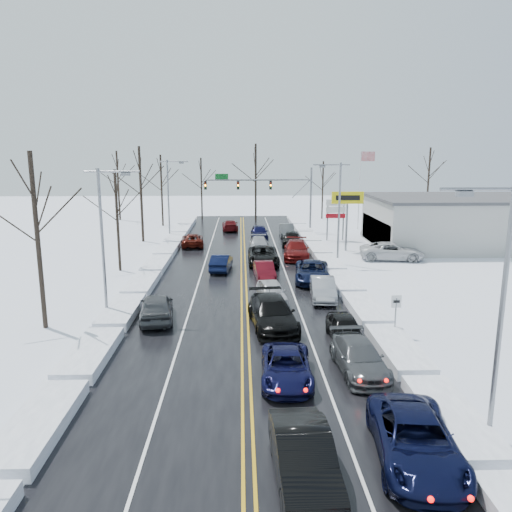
{
  "coord_description": "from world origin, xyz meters",
  "views": [
    {
      "loc": [
        -0.2,
        -33.64,
        9.99
      ],
      "look_at": [
        0.89,
        1.77,
        2.5
      ],
      "focal_mm": 35.0,
      "sensor_mm": 36.0,
      "label": 1
    }
  ],
  "objects_px": {
    "tires_plus_sign": "(347,202)",
    "dealership_building": "(469,222)",
    "traffic_signal_mast": "(270,188)",
    "oncoming_car_0": "(221,270)",
    "flagpole": "(361,183)"
  },
  "relations": [
    {
      "from": "tires_plus_sign",
      "to": "dealership_building",
      "type": "relative_size",
      "value": 0.29
    },
    {
      "from": "traffic_signal_mast",
      "to": "tires_plus_sign",
      "type": "xyz_separation_m",
      "value": [
        7.05,
        -12.0,
        -0.49
      ]
    },
    {
      "from": "tires_plus_sign",
      "to": "dealership_building",
      "type": "distance_m",
      "value": 13.82
    },
    {
      "from": "tires_plus_sign",
      "to": "oncoming_car_0",
      "type": "relative_size",
      "value": 1.4
    },
    {
      "from": "tires_plus_sign",
      "to": "flagpole",
      "type": "relative_size",
      "value": 0.6
    },
    {
      "from": "traffic_signal_mast",
      "to": "tires_plus_sign",
      "type": "relative_size",
      "value": 2.21
    },
    {
      "from": "traffic_signal_mast",
      "to": "flagpole",
      "type": "xyz_separation_m",
      "value": [
        11.72,
        2.01,
        0.45
      ]
    },
    {
      "from": "traffic_signal_mast",
      "to": "oncoming_car_0",
      "type": "distance_m",
      "value": 21.66
    },
    {
      "from": "tires_plus_sign",
      "to": "oncoming_car_0",
      "type": "height_order",
      "value": "tires_plus_sign"
    },
    {
      "from": "oncoming_car_0",
      "to": "dealership_building",
      "type": "bearing_deg",
      "value": -152.5
    },
    {
      "from": "dealership_building",
      "to": "oncoming_car_0",
      "type": "height_order",
      "value": "dealership_building"
    },
    {
      "from": "tires_plus_sign",
      "to": "dealership_building",
      "type": "bearing_deg",
      "value": 8.47
    },
    {
      "from": "tires_plus_sign",
      "to": "oncoming_car_0",
      "type": "xyz_separation_m",
      "value": [
        -12.38,
        -8.27,
        -4.99
      ]
    },
    {
      "from": "oncoming_car_0",
      "to": "tires_plus_sign",
      "type": "bearing_deg",
      "value": -140.43
    },
    {
      "from": "oncoming_car_0",
      "to": "traffic_signal_mast",
      "type": "bearing_deg",
      "value": -98.9
    }
  ]
}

